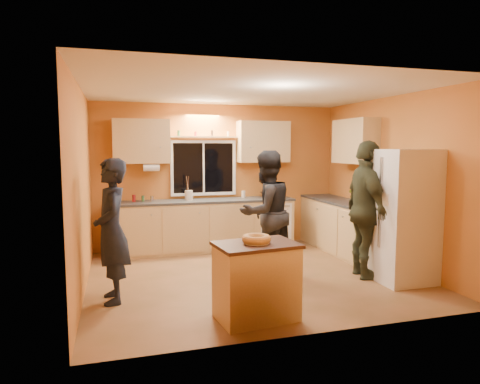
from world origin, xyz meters
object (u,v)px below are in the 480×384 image
object	(u,v)px
person_left	(112,231)
person_right	(366,210)
person_center	(266,213)
island	(256,281)
refrigerator	(403,216)

from	to	relation	value
person_left	person_right	size ratio (longest dim) A/B	0.89
person_left	person_center	size ratio (longest dim) A/B	0.95
island	person_left	bearing A→B (deg)	139.79
refrigerator	island	distance (m)	2.47
island	person_right	size ratio (longest dim) A/B	0.47
island	person_right	distance (m)	2.23
person_center	person_right	size ratio (longest dim) A/B	0.93
refrigerator	person_left	world-z (taller)	refrigerator
person_right	island	bearing A→B (deg)	127.28
person_center	refrigerator	bearing A→B (deg)	132.89
person_center	person_left	bearing A→B (deg)	-5.09
refrigerator	island	xyz separation A→B (m)	(-2.32, -0.68, -0.48)
refrigerator	island	size ratio (longest dim) A/B	1.98
island	refrigerator	bearing A→B (deg)	9.68
person_center	person_right	xyz separation A→B (m)	(1.28, -0.56, 0.07)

